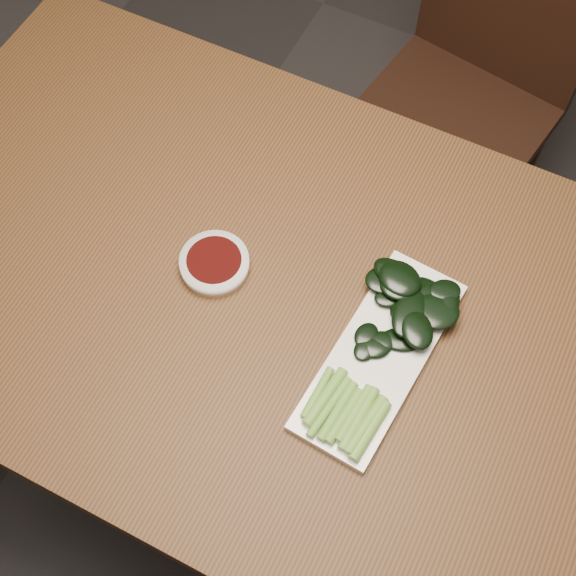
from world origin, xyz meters
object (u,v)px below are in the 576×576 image
(table, at_px, (294,322))
(sauce_bowl, at_px, (215,264))
(serving_plate, at_px, (380,355))
(chair_far, at_px, (470,86))
(gai_lan, at_px, (392,332))

(table, distance_m, sauce_bowl, 0.16)
(table, distance_m, serving_plate, 0.17)
(sauce_bowl, bearing_deg, chair_far, 76.53)
(table, xyz_separation_m, sauce_bowl, (-0.13, -0.00, 0.09))
(chair_far, xyz_separation_m, sauce_bowl, (-0.18, -0.77, 0.28))
(serving_plate, bearing_deg, sauce_bowl, 175.36)
(chair_far, height_order, sauce_bowl, chair_far)
(table, height_order, chair_far, chair_far)
(gai_lan, bearing_deg, sauce_bowl, -177.94)
(chair_far, distance_m, sauce_bowl, 0.84)
(table, bearing_deg, gai_lan, 2.44)
(serving_plate, relative_size, gai_lan, 1.06)
(chair_far, bearing_deg, sauce_bowl, -93.97)
(serving_plate, bearing_deg, table, 169.87)
(table, distance_m, chair_far, 0.79)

